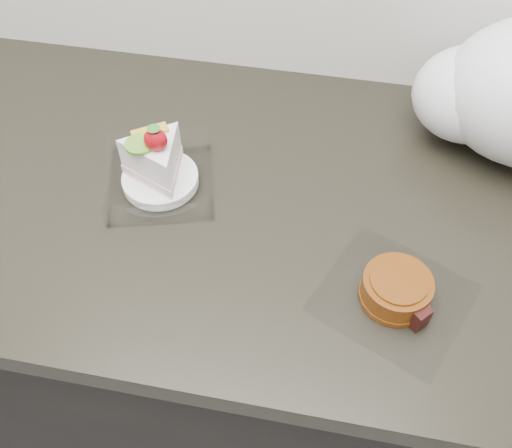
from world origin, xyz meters
TOP-DOWN VIEW (x-y plane):
  - counter at (0.00, 1.69)m, footprint 2.04×0.64m
  - cake_tray at (-0.04, 1.68)m, footprint 0.19×0.19m
  - mooncake_wrap at (0.32, 1.54)m, footprint 0.23×0.23m

SIDE VIEW (x-z plane):
  - counter at x=0.00m, z-range 0.00..0.90m
  - mooncake_wrap at x=0.32m, z-range 0.90..0.94m
  - cake_tray at x=-0.04m, z-range 0.87..0.99m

